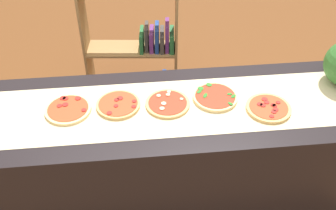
% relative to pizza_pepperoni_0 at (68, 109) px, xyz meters
% --- Properties ---
extents(ground_plane, '(12.00, 12.00, 0.00)m').
position_rel_pizza_pepperoni_0_xyz_m(ground_plane, '(0.58, -0.03, -0.91)').
color(ground_plane, brown).
extents(counter, '(2.60, 0.75, 0.90)m').
position_rel_pizza_pepperoni_0_xyz_m(counter, '(0.58, -0.03, -0.46)').
color(counter, black).
rests_on(counter, ground_plane).
extents(parchment_paper, '(2.28, 0.50, 0.00)m').
position_rel_pizza_pepperoni_0_xyz_m(parchment_paper, '(0.58, -0.03, -0.01)').
color(parchment_paper, beige).
rests_on(parchment_paper, counter).
extents(pizza_pepperoni_0, '(0.27, 0.27, 0.02)m').
position_rel_pizza_pepperoni_0_xyz_m(pizza_pepperoni_0, '(0.00, 0.00, 0.00)').
color(pizza_pepperoni_0, '#E5C17F').
rests_on(pizza_pepperoni_0, parchment_paper).
extents(pizza_pepperoni_1, '(0.26, 0.26, 0.03)m').
position_rel_pizza_pepperoni_0_xyz_m(pizza_pepperoni_1, '(0.29, 0.01, 0.00)').
color(pizza_pepperoni_1, tan).
rests_on(pizza_pepperoni_1, parchment_paper).
extents(pizza_mushroom_2, '(0.26, 0.26, 0.03)m').
position_rel_pizza_pepperoni_0_xyz_m(pizza_mushroom_2, '(0.58, -0.01, -0.00)').
color(pizza_mushroom_2, tan).
rests_on(pizza_mushroom_2, parchment_paper).
extents(pizza_spinach_3, '(0.27, 0.27, 0.03)m').
position_rel_pizza_pepperoni_0_xyz_m(pizza_spinach_3, '(0.87, 0.02, 0.00)').
color(pizza_spinach_3, '#E5C17F').
rests_on(pizza_spinach_3, parchment_paper).
extents(pizza_pepperoni_4, '(0.26, 0.26, 0.03)m').
position_rel_pizza_pepperoni_0_xyz_m(pizza_pepperoni_4, '(1.16, -0.11, 0.00)').
color(pizza_pepperoni_4, tan).
rests_on(pizza_pepperoni_4, parchment_paper).
extents(bookshelf, '(0.82, 0.35, 1.62)m').
position_rel_pizza_pepperoni_0_xyz_m(bookshelf, '(0.48, 1.18, -0.10)').
color(bookshelf, '#A87A47').
rests_on(bookshelf, ground_plane).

